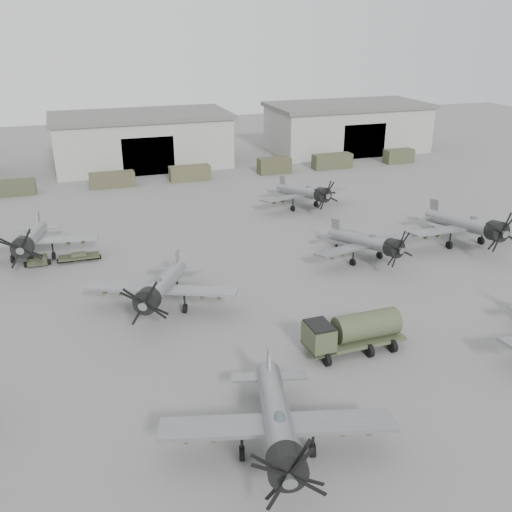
{
  "coord_description": "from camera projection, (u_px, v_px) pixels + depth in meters",
  "views": [
    {
      "loc": [
        -12.13,
        -34.23,
        22.83
      ],
      "look_at": [
        3.43,
        12.2,
        2.5
      ],
      "focal_mm": 40.0,
      "sensor_mm": 36.0,
      "label": 1
    }
  ],
  "objects": [
    {
      "name": "aircraft_mid_2",
      "position": [
        369.0,
        242.0,
        57.2
      ],
      "size": [
        11.93,
        10.73,
        4.74
      ],
      "rotation": [
        0.0,
        0.0,
        0.22
      ],
      "color": "gray",
      "rests_on": "ground"
    },
    {
      "name": "ground",
      "position": [
        264.0,
        352.0,
        42.29
      ],
      "size": [
        220.0,
        220.0,
        0.0
      ],
      "primitive_type": "plane",
      "color": "slate",
      "rests_on": "ground"
    },
    {
      "name": "hangar_center",
      "position": [
        142.0,
        140.0,
        94.87
      ],
      "size": [
        29.0,
        14.8,
        8.7
      ],
      "color": "#B4B4A9",
      "rests_on": "ground"
    },
    {
      "name": "support_truck_3",
      "position": [
        112.0,
        180.0,
        83.83
      ],
      "size": [
        6.5,
        2.2,
        2.15
      ],
      "primitive_type": "cube",
      "color": "#47462E",
      "rests_on": "ground"
    },
    {
      "name": "support_truck_6",
      "position": [
        332.0,
        161.0,
        94.24
      ],
      "size": [
        6.58,
        2.2,
        2.4
      ],
      "primitive_type": "cube",
      "color": "#42452D",
      "rests_on": "ground"
    },
    {
      "name": "aircraft_far_1",
      "position": [
        306.0,
        193.0,
        73.46
      ],
      "size": [
        12.32,
        11.09,
        4.89
      ],
      "rotation": [
        0.0,
        0.0,
        0.2
      ],
      "color": "gray",
      "rests_on": "ground"
    },
    {
      "name": "support_truck_7",
      "position": [
        399.0,
        156.0,
        97.95
      ],
      "size": [
        5.02,
        2.2,
        2.33
      ],
      "primitive_type": "cube",
      "color": "#42472E",
      "rests_on": "ground"
    },
    {
      "name": "fuel_tanker",
      "position": [
        353.0,
        330.0,
        41.97
      ],
      "size": [
        7.6,
        3.57,
        2.91
      ],
      "rotation": [
        0.0,
        0.0,
        0.02
      ],
      "color": "#40482F",
      "rests_on": "ground"
    },
    {
      "name": "hangar_right",
      "position": [
        347.0,
        127.0,
        106.02
      ],
      "size": [
        29.0,
        14.8,
        8.7
      ],
      "color": "#B4B4A9",
      "rests_on": "ground"
    },
    {
      "name": "aircraft_far_0",
      "position": [
        30.0,
        239.0,
        57.29
      ],
      "size": [
        13.3,
        11.97,
        5.29
      ],
      "rotation": [
        0.0,
        0.0,
        -0.12
      ],
      "color": "gray",
      "rests_on": "ground"
    },
    {
      "name": "support_truck_5",
      "position": [
        274.0,
        166.0,
        91.23
      ],
      "size": [
        5.25,
        2.2,
        2.48
      ],
      "primitive_type": "cube",
      "color": "#42422B",
      "rests_on": "ground"
    },
    {
      "name": "support_truck_2",
      "position": [
        13.0,
        188.0,
        79.86
      ],
      "size": [
        5.94,
        2.2,
        2.1
      ],
      "primitive_type": "cube",
      "color": "#3C402A",
      "rests_on": "ground"
    },
    {
      "name": "aircraft_mid_3",
      "position": [
        469.0,
        225.0,
        61.02
      ],
      "size": [
        13.72,
        12.34,
        5.52
      ],
      "rotation": [
        0.0,
        0.0,
        0.01
      ],
      "color": "gray",
      "rests_on": "ground"
    },
    {
      "name": "tug_trailer",
      "position": [
        53.0,
        259.0,
        57.43
      ],
      "size": [
        7.0,
        1.53,
        1.41
      ],
      "rotation": [
        0.0,
        0.0,
        -0.01
      ],
      "color": "#363C27",
      "rests_on": "ground"
    },
    {
      "name": "aircraft_mid_1",
      "position": [
        161.0,
        287.0,
        47.25
      ],
      "size": [
        12.47,
        11.31,
        5.12
      ],
      "rotation": [
        0.0,
        0.0,
        -0.43
      ],
      "color": "#909398",
      "rests_on": "ground"
    },
    {
      "name": "support_truck_4",
      "position": [
        190.0,
        173.0,
        87.23
      ],
      "size": [
        6.22,
        2.2,
        2.23
      ],
      "primitive_type": "cube",
      "color": "#4B4B31",
      "rests_on": "ground"
    },
    {
      "name": "aircraft_near_1",
      "position": [
        278.0,
        424.0,
        31.14
      ],
      "size": [
        13.31,
        11.98,
        5.3
      ],
      "rotation": [
        0.0,
        0.0,
        -0.26
      ],
      "color": "gray",
      "rests_on": "ground"
    }
  ]
}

